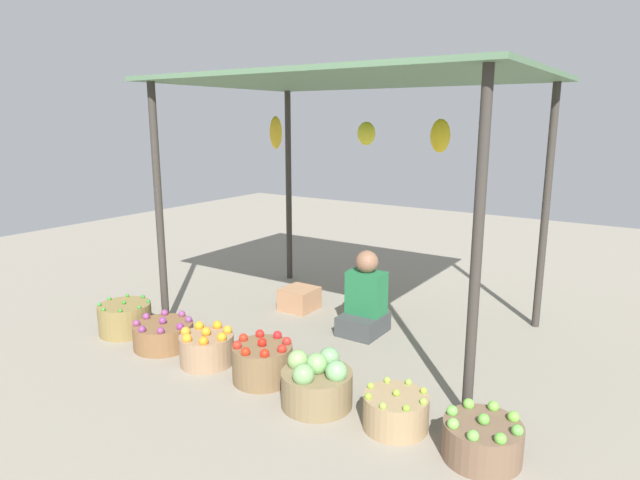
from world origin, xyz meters
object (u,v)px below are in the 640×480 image
basket_green_chilies (125,318)px  basket_green_apples (482,440)px  basket_limes (396,411)px  vendor_person (365,302)px  basket_red_tomatoes (263,362)px  basket_oranges (207,348)px  basket_cabbages (317,383)px  basket_purple_onions (164,334)px  wooden_crate_near_vendor (299,299)px

basket_green_chilies → basket_green_apples: size_ratio=1.03×
basket_limes → basket_green_chilies: bearing=178.7°
vendor_person → basket_red_tomatoes: bearing=-98.0°
basket_oranges → basket_cabbages: size_ratio=0.88×
vendor_person → basket_green_chilies: size_ratio=1.64×
basket_purple_onions → basket_limes: 2.25m
basket_purple_onions → basket_oranges: (0.56, -0.03, 0.02)m
basket_limes → wooden_crate_near_vendor: 2.35m
basket_green_chilies → basket_red_tomatoes: basket_red_tomatoes is taller
basket_green_chilies → basket_limes: 2.80m
vendor_person → basket_green_apples: bearing=-41.0°
basket_limes → basket_green_apples: size_ratio=0.92×
vendor_person → wooden_crate_near_vendor: 0.91m
basket_oranges → basket_limes: (1.70, -0.01, -0.02)m
basket_oranges → basket_green_apples: basket_oranges is taller
basket_oranges → basket_purple_onions: bearing=177.0°
vendor_person → basket_red_tomatoes: size_ratio=1.70×
basket_purple_onions → basket_red_tomatoes: 1.12m
basket_green_chilies → vendor_person: bearing=34.0°
basket_green_apples → wooden_crate_near_vendor: basket_green_apples is taller
basket_green_chilies → basket_green_apples: (3.37, -0.08, -0.02)m
basket_oranges → vendor_person: bearing=60.1°
basket_green_chilies → wooden_crate_near_vendor: 1.72m
basket_red_tomatoes → wooden_crate_near_vendor: bearing=115.8°
basket_oranges → basket_limes: 1.70m
basket_purple_onions → basket_cabbages: bearing=-3.0°
basket_green_apples → wooden_crate_near_vendor: size_ratio=1.32×
basket_oranges → wooden_crate_near_vendor: basket_oranges is taller
vendor_person → basket_oranges: bearing=-119.9°
basket_red_tomatoes → basket_cabbages: bearing=-8.3°
basket_cabbages → basket_limes: 0.59m
basket_purple_onions → basket_oranges: 0.56m
basket_green_chilies → basket_oranges: basket_green_chilies is taller
basket_green_chilies → basket_cabbages: size_ratio=0.96×
basket_limes → basket_green_apples: 0.57m
basket_oranges → wooden_crate_near_vendor: bearing=95.1°
vendor_person → wooden_crate_near_vendor: bearing=168.8°
basket_purple_onions → basket_red_tomatoes: basket_red_tomatoes is taller
basket_purple_onions → basket_oranges: basket_oranges is taller
wooden_crate_near_vendor → basket_cabbages: bearing=-50.7°
basket_red_tomatoes → wooden_crate_near_vendor: 1.60m
basket_cabbages → basket_green_chilies: bearing=177.2°
basket_cabbages → wooden_crate_near_vendor: size_ratio=1.42×
basket_red_tomatoes → basket_green_chilies: bearing=179.1°
basket_oranges → basket_green_apples: (2.26, -0.03, -0.01)m
basket_red_tomatoes → basket_cabbages: basket_cabbages is taller
vendor_person → wooden_crate_near_vendor: size_ratio=2.23×
vendor_person → basket_green_apples: size_ratio=1.69×
basket_red_tomatoes → wooden_crate_near_vendor: size_ratio=1.31×
basket_red_tomatoes → basket_limes: 1.13m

